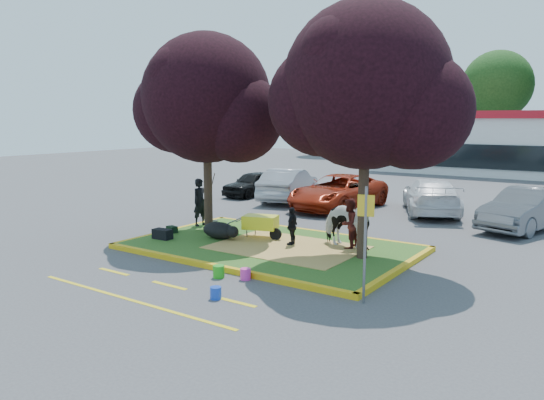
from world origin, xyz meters
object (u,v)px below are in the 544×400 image
Objects in this scene: handler at (200,202)px; bucket_green at (219,272)px; bucket_pink at (245,274)px; cow at (347,222)px; sign_post at (365,232)px; car_black at (253,184)px; car_silver at (289,185)px; bucket_blue at (216,293)px; calf at (219,230)px; wheelbarrow at (261,223)px.

handler reaches higher than bucket_green.
bucket_green reaches higher than bucket_pink.
handler reaches higher than cow.
sign_post is 16.15m from car_black.
sign_post reaches higher than cow.
car_black is at bearing -22.73° from car_silver.
bucket_blue is (0.31, -1.48, -0.01)m from bucket_pink.
calf is 1.33m from wheelbarrow.
sign_post is 3.51m from bucket_blue.
cow is 0.97× the size of wheelbarrow.
bucket_green is at bearing 167.32° from cow.
wheelbarrow is 6.13m from sign_post.
bucket_blue is at bearing -34.50° from calf.
handler is (-5.77, 0.04, 0.06)m from cow.
calf is at bearing 114.98° from cow.
bucket_pink is 1.04× the size of bucket_blue.
sign_post is at bearing 115.02° from car_silver.
handler reaches higher than wheelbarrow.
sign_post is 3.41m from bucket_pink.
wheelbarrow is at bearing 120.28° from bucket_pink.
sign_post reaches higher than bucket_blue.
bucket_pink is at bearing 103.77° from car_silver.
sign_post is at bearing -41.73° from car_black.
sign_post reaches higher than wheelbarrow.
car_black reaches higher than bucket_blue.
sign_post reaches higher than bucket_green.
bucket_blue is (-0.56, -5.23, -0.79)m from cow.
bucket_blue is 0.06× the size of car_silver.
bucket_green is 0.07× the size of car_silver.
wheelbarrow is (1.02, 0.82, 0.23)m from calf.
wheelbarrow is 6.78× the size of bucket_pink.
calf is 10.39m from car_black.
cow is at bearing 83.92° from bucket_blue.
wheelbarrow reaches higher than bucket_pink.
car_black is at bearing 30.95° from handler.
car_silver is (-9.03, 11.06, -0.79)m from sign_post.
bucket_blue is at bearing -128.10° from handler.
sign_post is 8.99× the size of bucket_pink.
car_black is (-3.39, 7.72, -0.36)m from handler.
car_black reaches higher than bucket_green.
bucket_blue is (-2.79, -1.58, -1.42)m from sign_post.
bucket_blue is 14.11m from car_silver.
wheelbarrow is at bearing 55.14° from calf.
car_black is (-11.39, 11.41, -0.93)m from sign_post.
cow is at bearing 33.11° from calf.
wheelbarrow is 0.75× the size of sign_post.
bucket_blue is at bearing -52.09° from bucket_green.
wheelbarrow reaches higher than bucket_blue.
bucket_blue is at bearing -81.76° from wheelbarrow.
car_black is (-8.61, 12.99, 0.49)m from bucket_blue.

